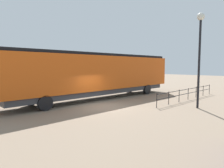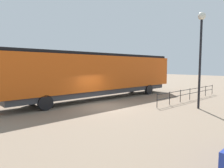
% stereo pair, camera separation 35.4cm
% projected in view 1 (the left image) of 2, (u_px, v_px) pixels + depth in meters
% --- Properties ---
extents(ground_plane, '(120.00, 120.00, 0.00)m').
position_uv_depth(ground_plane, '(103.00, 107.00, 15.81)').
color(ground_plane, '#84705B').
extents(locomotive, '(2.85, 18.95, 4.33)m').
position_uv_depth(locomotive, '(103.00, 74.00, 19.69)').
color(locomotive, '#D15114').
rests_on(locomotive, ground_plane).
extents(lamp_post, '(0.55, 0.55, 7.00)m').
position_uv_depth(lamp_post, '(200.00, 41.00, 14.82)').
color(lamp_post, black).
rests_on(lamp_post, ground_plane).
extents(platform_fence, '(0.05, 10.61, 1.09)m').
position_uv_depth(platform_fence, '(188.00, 92.00, 19.04)').
color(platform_fence, black).
rests_on(platform_fence, ground_plane).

